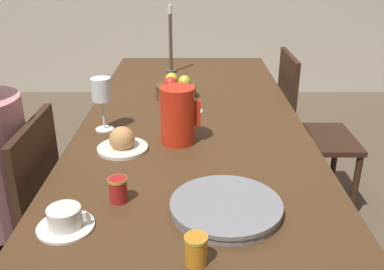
# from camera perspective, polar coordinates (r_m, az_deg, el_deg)

# --- Properties ---
(ground_plane) EXTENTS (20.00, 20.00, 0.00)m
(ground_plane) POSITION_cam_1_polar(r_m,az_deg,el_deg) (2.23, -0.01, -16.10)
(ground_plane) COLOR brown
(dining_table) EXTENTS (0.91, 2.14, 0.76)m
(dining_table) POSITION_cam_1_polar(r_m,az_deg,el_deg) (1.87, -0.01, -0.02)
(dining_table) COLOR #472D19
(dining_table) RESTS_ON ground_plane
(chair_person_side) EXTENTS (0.42, 0.42, 0.91)m
(chair_person_side) POSITION_cam_1_polar(r_m,az_deg,el_deg) (1.69, -22.74, -12.22)
(chair_person_side) COLOR #331E14
(chair_person_side) RESTS_ON ground_plane
(chair_opposite) EXTENTS (0.42, 0.42, 0.91)m
(chair_opposite) POSITION_cam_1_polar(r_m,az_deg,el_deg) (2.50, 14.81, 0.67)
(chair_opposite) COLOR #331E14
(chair_opposite) RESTS_ON ground_plane
(red_pitcher) EXTENTS (0.15, 0.13, 0.21)m
(red_pitcher) POSITION_cam_1_polar(r_m,az_deg,el_deg) (1.55, -1.92, 2.68)
(red_pitcher) COLOR red
(red_pitcher) RESTS_ON dining_table
(wine_glass_water) EXTENTS (0.08, 0.08, 0.21)m
(wine_glass_water) POSITION_cam_1_polar(r_m,az_deg,el_deg) (1.68, -11.98, 5.66)
(wine_glass_water) COLOR white
(wine_glass_water) RESTS_ON dining_table
(teacup_near_person) EXTENTS (0.15, 0.15, 0.06)m
(teacup_near_person) POSITION_cam_1_polar(r_m,az_deg,el_deg) (1.16, -16.56, -10.78)
(teacup_near_person) COLOR silver
(teacup_near_person) RESTS_ON dining_table
(teacup_across) EXTENTS (0.15, 0.15, 0.06)m
(teacup_across) POSITION_cam_1_polar(r_m,az_deg,el_deg) (1.88, -0.82, 3.80)
(teacup_across) COLOR silver
(teacup_across) RESTS_ON dining_table
(serving_tray) EXTENTS (0.31, 0.31, 0.03)m
(serving_tray) POSITION_cam_1_polar(r_m,az_deg,el_deg) (1.18, 4.57, -9.56)
(serving_tray) COLOR gray
(serving_tray) RESTS_ON dining_table
(bread_plate) EXTENTS (0.18, 0.18, 0.09)m
(bread_plate) POSITION_cam_1_polar(r_m,az_deg,el_deg) (1.53, -9.28, -0.96)
(bread_plate) COLOR silver
(bread_plate) RESTS_ON dining_table
(jam_jar_amber) EXTENTS (0.05, 0.05, 0.07)m
(jam_jar_amber) POSITION_cam_1_polar(r_m,az_deg,el_deg) (0.99, 0.56, -14.94)
(jam_jar_amber) COLOR #C67A1E
(jam_jar_amber) RESTS_ON dining_table
(jam_jar_red) EXTENTS (0.05, 0.05, 0.07)m
(jam_jar_red) POSITION_cam_1_polar(r_m,az_deg,el_deg) (1.23, -9.81, -7.07)
(jam_jar_red) COLOR #A81E1E
(jam_jar_red) RESTS_ON dining_table
(fruit_bowl) EXTENTS (0.19, 0.19, 0.11)m
(fruit_bowl) POSITION_cam_1_polar(r_m,az_deg,el_deg) (2.06, -2.19, 6.17)
(fruit_bowl) COLOR brown
(fruit_bowl) RESTS_ON dining_table
(candlestick_tall) EXTENTS (0.06, 0.06, 0.38)m
(candlestick_tall) POSITION_cam_1_polar(r_m,az_deg,el_deg) (2.49, -2.88, 11.77)
(candlestick_tall) COLOR #4C4238
(candlestick_tall) RESTS_ON dining_table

